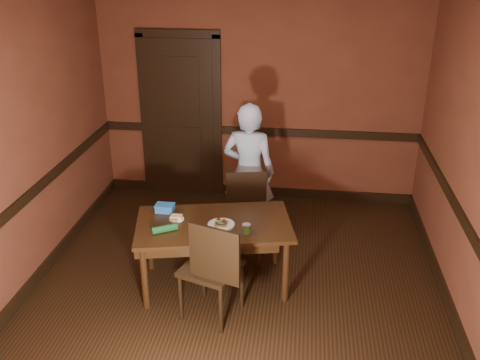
% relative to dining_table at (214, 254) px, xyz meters
% --- Properties ---
extents(floor, '(4.00, 4.50, 0.01)m').
position_rel_dining_table_xyz_m(floor, '(0.23, -0.16, -0.34)').
color(floor, black).
rests_on(floor, ground).
extents(ceiling, '(4.00, 4.50, 0.01)m').
position_rel_dining_table_xyz_m(ceiling, '(0.23, -0.16, 2.36)').
color(ceiling, beige).
rests_on(ceiling, ground).
extents(wall_back, '(4.00, 0.02, 2.70)m').
position_rel_dining_table_xyz_m(wall_back, '(0.23, 2.09, 1.01)').
color(wall_back, brown).
rests_on(wall_back, ground).
extents(wall_front, '(4.00, 0.02, 2.70)m').
position_rel_dining_table_xyz_m(wall_front, '(0.23, -2.41, 1.01)').
color(wall_front, brown).
rests_on(wall_front, ground).
extents(wall_left, '(0.02, 4.50, 2.70)m').
position_rel_dining_table_xyz_m(wall_left, '(-1.77, -0.16, 1.01)').
color(wall_left, brown).
rests_on(wall_left, ground).
extents(wall_right, '(0.02, 4.50, 2.70)m').
position_rel_dining_table_xyz_m(wall_right, '(2.23, -0.16, 1.01)').
color(wall_right, brown).
rests_on(wall_right, ground).
extents(dado_back, '(4.00, 0.03, 0.10)m').
position_rel_dining_table_xyz_m(dado_back, '(0.23, 2.08, 0.56)').
color(dado_back, black).
rests_on(dado_back, ground).
extents(dado_left, '(0.03, 4.50, 0.10)m').
position_rel_dining_table_xyz_m(dado_left, '(-1.76, -0.16, 0.56)').
color(dado_left, black).
rests_on(dado_left, ground).
extents(dado_right, '(0.03, 4.50, 0.10)m').
position_rel_dining_table_xyz_m(dado_right, '(2.21, -0.16, 0.56)').
color(dado_right, black).
rests_on(dado_right, ground).
extents(baseboard_back, '(4.00, 0.03, 0.12)m').
position_rel_dining_table_xyz_m(baseboard_back, '(0.23, 2.08, -0.28)').
color(baseboard_back, black).
rests_on(baseboard_back, ground).
extents(baseboard_left, '(0.03, 4.50, 0.12)m').
position_rel_dining_table_xyz_m(baseboard_left, '(-1.76, -0.16, -0.28)').
color(baseboard_left, black).
rests_on(baseboard_left, ground).
extents(baseboard_right, '(0.03, 4.50, 0.12)m').
position_rel_dining_table_xyz_m(baseboard_right, '(2.21, -0.16, -0.28)').
color(baseboard_right, black).
rests_on(baseboard_right, ground).
extents(door, '(1.05, 0.07, 2.20)m').
position_rel_dining_table_xyz_m(door, '(-0.77, 2.06, 0.75)').
color(door, black).
rests_on(door, ground).
extents(dining_table, '(1.59, 1.10, 0.68)m').
position_rel_dining_table_xyz_m(dining_table, '(0.00, 0.00, 0.00)').
color(dining_table, black).
rests_on(dining_table, floor).
extents(chair_far, '(0.49, 0.49, 0.91)m').
position_rel_dining_table_xyz_m(chair_far, '(0.20, 0.51, 0.12)').
color(chair_far, black).
rests_on(chair_far, floor).
extents(chair_near, '(0.59, 0.59, 0.99)m').
position_rel_dining_table_xyz_m(chair_near, '(0.05, -0.46, 0.16)').
color(chair_near, black).
rests_on(chair_near, floor).
extents(person, '(0.60, 0.43, 1.57)m').
position_rel_dining_table_xyz_m(person, '(0.22, 1.00, 0.45)').
color(person, '#A9C3DD').
rests_on(person, floor).
extents(sandwich_plate, '(0.25, 0.25, 0.06)m').
position_rel_dining_table_xyz_m(sandwich_plate, '(0.08, -0.05, 0.36)').
color(sandwich_plate, white).
rests_on(sandwich_plate, dining_table).
extents(sauce_jar, '(0.08, 0.08, 0.09)m').
position_rel_dining_table_xyz_m(sauce_jar, '(0.33, -0.16, 0.39)').
color(sauce_jar, '#488B3B').
rests_on(sauce_jar, dining_table).
extents(cheese_saucer, '(0.14, 0.14, 0.04)m').
position_rel_dining_table_xyz_m(cheese_saucer, '(-0.36, 0.02, 0.36)').
color(cheese_saucer, white).
rests_on(cheese_saucer, dining_table).
extents(food_tub, '(0.19, 0.13, 0.08)m').
position_rel_dining_table_xyz_m(food_tub, '(-0.51, 0.17, 0.38)').
color(food_tub, blue).
rests_on(food_tub, dining_table).
extents(wrapped_veg, '(0.24, 0.18, 0.07)m').
position_rel_dining_table_xyz_m(wrapped_veg, '(-0.41, -0.23, 0.37)').
color(wrapped_veg, '#175523').
rests_on(wrapped_veg, dining_table).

